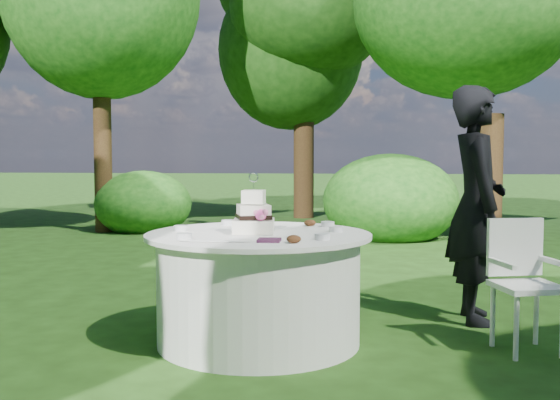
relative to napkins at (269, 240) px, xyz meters
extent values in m
plane|color=#1C3A0F|center=(-0.13, 0.44, -0.78)|extent=(80.00, 80.00, 0.00)
cube|color=#481F3D|center=(0.00, 0.00, 0.00)|extent=(0.14, 0.14, 0.02)
ellipsoid|color=white|center=(-0.34, -0.05, 0.00)|extent=(0.48, 0.07, 0.01)
imported|color=black|center=(1.49, 1.22, 0.14)|extent=(0.45, 0.68, 1.84)
cylinder|color=white|center=(-0.13, 0.44, -0.41)|extent=(1.40, 1.40, 0.74)
cylinder|color=white|center=(-0.13, 0.44, -0.02)|extent=(1.56, 1.56, 0.03)
cube|color=white|center=(-0.16, 0.43, 0.04)|extent=(0.30, 0.30, 0.09)
cube|color=silver|center=(-0.16, 0.43, 0.14)|extent=(0.27, 0.27, 0.09)
cube|color=white|center=(-0.16, 0.43, 0.24)|extent=(0.15, 0.15, 0.09)
cube|color=black|center=(-0.16, 0.43, 0.11)|extent=(0.28, 0.28, 0.03)
sphere|color=#EE46A1|center=(-0.10, 0.32, 0.13)|extent=(0.07, 0.07, 0.07)
cylinder|color=silver|center=(-0.16, 0.43, 0.32)|extent=(0.01, 0.01, 0.05)
torus|color=silver|center=(-0.16, 0.43, 0.38)|extent=(0.07, 0.02, 0.07)
cube|color=white|center=(1.67, 0.40, -0.34)|extent=(0.48, 0.48, 0.04)
cube|color=white|center=(1.63, 0.57, -0.10)|extent=(0.39, 0.14, 0.39)
cylinder|color=white|center=(1.56, 0.21, -0.57)|extent=(0.03, 0.03, 0.42)
cylinder|color=white|center=(1.48, 0.52, -0.57)|extent=(0.03, 0.03, 0.42)
cylinder|color=white|center=(1.79, 0.60, -0.57)|extent=(0.03, 0.03, 0.42)
cube|color=white|center=(1.49, 0.35, -0.18)|extent=(0.12, 0.35, 0.03)
cube|color=white|center=(1.85, 0.45, -0.18)|extent=(0.12, 0.35, 0.03)
cylinder|color=silver|center=(-0.55, 0.05, 0.01)|extent=(0.10, 0.10, 0.04)
cylinder|color=silver|center=(0.34, 0.88, 0.01)|extent=(0.10, 0.10, 0.04)
cylinder|color=silver|center=(0.40, 0.56, 0.01)|extent=(0.10, 0.10, 0.04)
cylinder|color=silver|center=(-0.69, 0.49, 0.01)|extent=(0.10, 0.10, 0.04)
cylinder|color=silver|center=(0.33, 0.12, 0.01)|extent=(0.10, 0.10, 0.04)
cylinder|color=silver|center=(-0.43, 0.91, 0.01)|extent=(0.10, 0.10, 0.04)
ellipsoid|color=#562D16|center=(0.16, -0.05, 0.02)|extent=(0.09, 0.09, 0.05)
ellipsoid|color=#562D16|center=(0.20, 0.91, 0.02)|extent=(0.09, 0.09, 0.05)
camera|label=1|loc=(0.49, -4.02, 0.53)|focal=42.00mm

